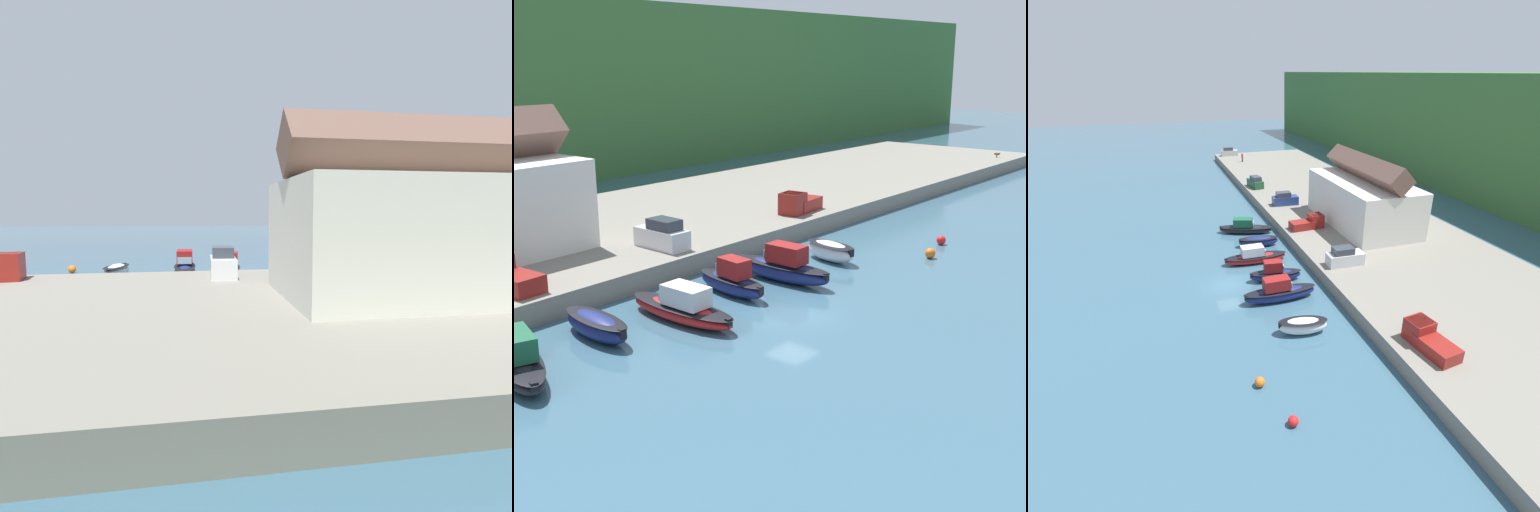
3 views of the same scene
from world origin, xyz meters
TOP-DOWN VIEW (x-y plane):
  - ground_plane at (0.00, 0.00)m, footprint 320.00×320.00m
  - quay_promenade at (0.00, 21.85)m, footprint 138.93×23.47m
  - harbor_clubhouse at (-9.74, 21.62)m, footprint 18.42×9.36m
  - moored_boat_0 at (-14.90, 5.52)m, footprint 4.62×8.19m
  - moored_boat_1 at (-9.56, 6.11)m, footprint 2.37×5.58m
  - moored_boat_2 at (-4.79, 4.34)m, footprint 2.26×7.92m
  - moored_boat_3 at (0.56, 5.30)m, footprint 2.50×6.07m
  - moored_boat_4 at (4.80, 4.46)m, footprint 1.99×7.75m
  - moored_boat_5 at (10.91, 4.72)m, footprint 2.58×4.75m
  - parked_car_3 at (1.94, 13.21)m, footprint 1.93×4.25m
  - pickup_truck_1 at (-10.32, 13.76)m, footprint 2.25×4.84m
  - mooring_buoy_0 at (20.49, 0.40)m, footprint 0.74×0.74m
  - mooring_buoy_1 at (16.23, -0.77)m, footprint 0.78×0.78m

SIDE VIEW (x-z plane):
  - ground_plane at x=0.00m, z-range 0.00..0.00m
  - mooring_buoy_0 at x=20.49m, z-range 0.00..0.74m
  - mooring_buoy_1 at x=16.23m, z-range 0.00..0.78m
  - moored_boat_1 at x=-9.56m, z-range 0.04..1.39m
  - quay_promenade at x=0.00m, z-range 0.00..1.47m
  - moored_boat_2 at x=-4.79m, z-range -0.32..1.87m
  - moored_boat_0 at x=-14.90m, z-range -0.32..1.89m
  - moored_boat_5 at x=10.91m, z-range 0.04..1.54m
  - moored_boat_3 at x=0.56m, z-range -0.34..2.11m
  - moored_boat_4 at x=4.80m, z-range -0.35..2.26m
  - pickup_truck_1 at x=-10.32m, z-range 1.34..3.24m
  - parked_car_3 at x=1.94m, z-range 1.31..3.47m
  - harbor_clubhouse at x=-9.74m, z-range 0.17..10.12m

